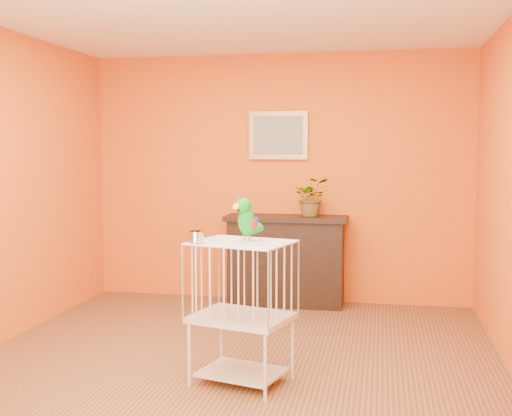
# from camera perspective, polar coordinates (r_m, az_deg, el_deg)

# --- Properties ---
(ground) EXTENTS (4.50, 4.50, 0.00)m
(ground) POSITION_cam_1_polar(r_m,az_deg,el_deg) (4.83, -2.39, -14.04)
(ground) COLOR brown
(ground) RESTS_ON ground
(room_shell) EXTENTS (4.50, 4.50, 4.50)m
(room_shell) POSITION_cam_1_polar(r_m,az_deg,el_deg) (4.57, -2.46, 5.09)
(room_shell) COLOR #DD5614
(room_shell) RESTS_ON ground
(console_cabinet) EXTENTS (1.24, 0.45, 0.92)m
(console_cabinet) POSITION_cam_1_polar(r_m,az_deg,el_deg) (6.64, 2.67, -4.67)
(console_cabinet) COLOR black
(console_cabinet) RESTS_ON ground
(potted_plant) EXTENTS (0.43, 0.46, 0.31)m
(potted_plant) POSITION_cam_1_polar(r_m,az_deg,el_deg) (6.51, 4.95, 0.57)
(potted_plant) COLOR #26722D
(potted_plant) RESTS_ON console_cabinet
(framed_picture) EXTENTS (0.62, 0.04, 0.50)m
(framed_picture) POSITION_cam_1_polar(r_m,az_deg,el_deg) (6.75, 1.99, 6.47)
(framed_picture) COLOR #AE803E
(framed_picture) RESTS_ON room_shell
(birdcage) EXTENTS (0.74, 0.63, 0.97)m
(birdcage) POSITION_cam_1_polar(r_m,az_deg,el_deg) (4.40, -1.29, -9.09)
(birdcage) COLOR silver
(birdcage) RESTS_ON ground
(feed_cup) EXTENTS (0.10, 0.10, 0.07)m
(feed_cup) POSITION_cam_1_polar(r_m,az_deg,el_deg) (4.28, -5.37, -2.54)
(feed_cup) COLOR silver
(feed_cup) RESTS_ON birdcage
(parrot) EXTENTS (0.20, 0.26, 0.30)m
(parrot) POSITION_cam_1_polar(r_m,az_deg,el_deg) (4.33, -0.84, -0.97)
(parrot) COLOR #59544C
(parrot) RESTS_ON birdcage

